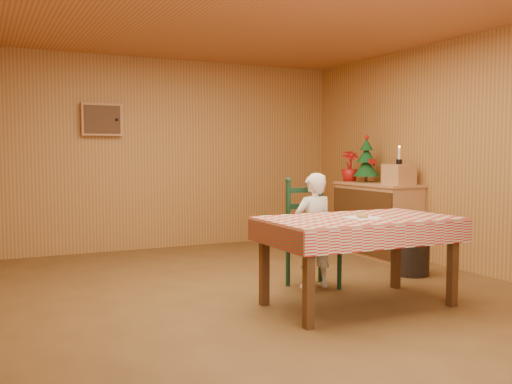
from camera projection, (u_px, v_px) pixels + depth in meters
ground at (265, 296)px, 5.28m from camera, size 6.00×6.00×0.00m
cabin_walls at (241, 102)px, 5.63m from camera, size 5.10×6.05×2.65m
dining_table at (359, 227)px, 4.89m from camera, size 1.66×0.96×0.77m
ladder_chair at (310, 236)px, 5.60m from camera, size 0.44×0.40×1.08m
seated_child at (314, 231)px, 5.55m from camera, size 0.41×0.27×1.12m
napkin at (362, 218)px, 4.83m from camera, size 0.30×0.30×0.00m
donut at (362, 215)px, 4.83m from camera, size 0.12×0.12×0.04m
shelf_unit at (377, 219)px, 7.32m from camera, size 0.54×1.24×0.93m
crate at (399, 175)px, 6.92m from camera, size 0.32×0.32×0.25m
christmas_tree at (366, 161)px, 7.50m from camera, size 0.34×0.34×0.62m
flower_arrangement at (350, 166)px, 7.75m from camera, size 0.29×0.29×0.41m
candle_set at (399, 159)px, 6.91m from camera, size 0.07×0.07×0.22m
storage_bin at (412, 258)px, 6.15m from camera, size 0.45×0.45×0.37m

